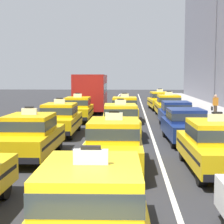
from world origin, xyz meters
TOP-DOWN VIEW (x-y plane):
  - lane_stripe_left_center at (-1.60, 20.00)m, footprint 0.14×80.00m
  - lane_stripe_center_right at (1.60, 20.00)m, footprint 0.14×80.00m
  - taxi_left_second at (-3.23, 9.01)m, footprint 1.88×4.58m
  - taxi_left_third at (-3.21, 14.48)m, footprint 1.91×4.60m
  - taxi_left_fourth at (-3.15, 20.31)m, footprint 1.94×4.61m
  - bus_left_fifth at (-3.15, 29.15)m, footprint 3.01×11.30m
  - taxi_center_nearest at (-0.10, 1.59)m, footprint 1.96×4.61m
  - taxi_center_second at (-0.02, 7.53)m, footprint 1.86×4.58m
  - taxi_center_third at (-0.03, 14.02)m, footprint 2.05×4.65m
  - taxi_center_fourth at (0.05, 20.40)m, footprint 1.89×4.59m
  - taxi_right_second at (3.22, 7.37)m, footprint 1.92×4.60m
  - sedan_right_third at (3.03, 12.63)m, footprint 1.93×4.37m
  - sedan_right_fourth at (3.18, 17.58)m, footprint 1.82×4.32m
  - taxi_right_fifth at (3.33, 23.62)m, footprint 1.88×4.58m
  - taxi_right_sixth at (3.09, 29.27)m, footprint 2.08×4.66m
  - pedestrian_trailing at (6.49, 21.93)m, footprint 0.47×0.24m

SIDE VIEW (x-z plane):
  - lane_stripe_left_center at x=-1.60m, z-range 0.00..0.01m
  - lane_stripe_center_right at x=1.60m, z-range 0.00..0.01m
  - sedan_right_third at x=3.03m, z-range 0.06..1.64m
  - sedan_right_fourth at x=3.18m, z-range 0.06..1.64m
  - taxi_left_second at x=-3.23m, z-range -0.10..1.86m
  - taxi_left_third at x=-3.21m, z-range -0.10..1.86m
  - taxi_left_fourth at x=-3.15m, z-range -0.10..1.86m
  - taxi_center_nearest at x=-0.10m, z-range -0.10..1.86m
  - taxi_center_second at x=-0.02m, z-range -0.10..1.86m
  - taxi_center_third at x=-0.03m, z-range -0.10..1.86m
  - taxi_center_fourth at x=0.05m, z-range -0.10..1.86m
  - taxi_right_second at x=3.22m, z-range -0.10..1.86m
  - taxi_right_fifth at x=3.33m, z-range -0.10..1.86m
  - taxi_right_sixth at x=3.09m, z-range -0.10..1.86m
  - pedestrian_trailing at x=6.49m, z-range 0.15..1.78m
  - bus_left_fifth at x=-3.15m, z-range 0.21..3.43m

